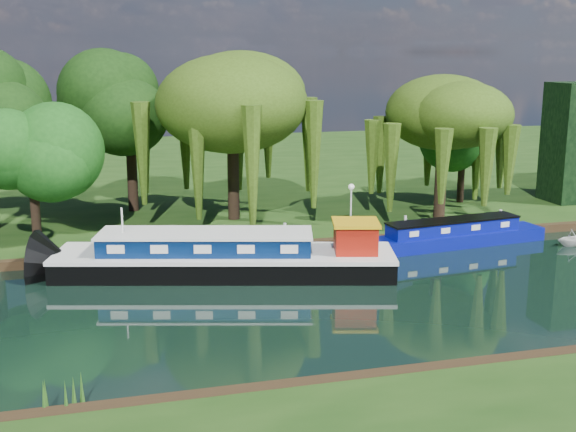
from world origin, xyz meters
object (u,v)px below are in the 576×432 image
object	(u,v)px
red_dinghy	(133,273)
white_cruiser	(572,246)
narrowboat	(453,236)
dutch_barge	(228,257)

from	to	relation	value
red_dinghy	white_cruiser	size ratio (longest dim) A/B	1.38
narrowboat	red_dinghy	xyz separation A→B (m)	(-17.31, -0.64, -0.57)
dutch_barge	white_cruiser	size ratio (longest dim) A/B	8.38
narrowboat	white_cruiser	bearing A→B (deg)	-21.54
dutch_barge	red_dinghy	xyz separation A→B (m)	(-4.42, 1.37, -0.84)
dutch_barge	red_dinghy	distance (m)	4.71
narrowboat	red_dinghy	distance (m)	17.33
white_cruiser	red_dinghy	bearing A→B (deg)	84.02
dutch_barge	white_cruiser	xyz separation A→B (m)	(19.30, 0.32, -0.84)
dutch_barge	white_cruiser	bearing A→B (deg)	15.59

